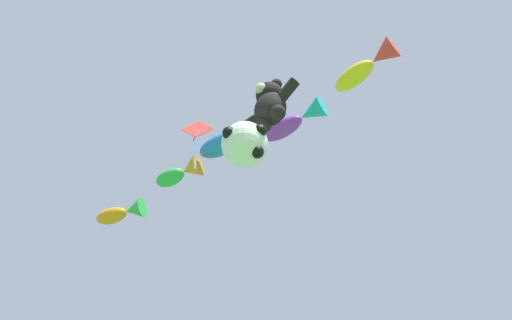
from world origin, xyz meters
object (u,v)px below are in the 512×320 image
object	(u,v)px
fish_kite_tangerine	(123,213)
teddy_bear_kite	(270,105)
soccer_ball_kite	(245,144)
fish_kite_goldfin	(369,65)
diamond_kite	(197,133)
fish_kite_violet	(297,120)
fish_kite_emerald	(180,173)
fish_kite_cobalt	(238,138)

from	to	relation	value
fish_kite_tangerine	teddy_bear_kite	bearing A→B (deg)	-2.59
soccer_ball_kite	fish_kite_goldfin	xyz separation A→B (m)	(2.41, 2.35, 4.18)
teddy_bear_kite	fish_kite_tangerine	world-z (taller)	fish_kite_tangerine
fish_kite_tangerine	diamond_kite	distance (m)	3.49
teddy_bear_kite	fish_kite_violet	bearing A→B (deg)	108.54
fish_kite_emerald	diamond_kite	world-z (taller)	diamond_kite
fish_kite_cobalt	fish_kite_tangerine	world-z (taller)	fish_kite_cobalt
fish_kite_cobalt	soccer_ball_kite	bearing A→B (deg)	-36.79
fish_kite_violet	diamond_kite	bearing A→B (deg)	-157.56
teddy_bear_kite	fish_kite_emerald	bearing A→B (deg)	171.74
fish_kite_emerald	diamond_kite	xyz separation A→B (m)	(0.73, -0.14, 1.38)
fish_kite_cobalt	fish_kite_violet	bearing A→B (deg)	18.73
teddy_bear_kite	fish_kite_tangerine	size ratio (longest dim) A/B	1.04
fish_kite_goldfin	fish_kite_violet	bearing A→B (deg)	-173.11
fish_kite_violet	diamond_kite	xyz separation A→B (m)	(-3.12, -1.29, 1.58)
diamond_kite	fish_kite_goldfin	bearing A→B (deg)	15.86
fish_kite_cobalt	fish_kite_tangerine	size ratio (longest dim) A/B	1.39
teddy_bear_kite	fish_kite_emerald	size ratio (longest dim) A/B	1.12
fish_kite_cobalt	fish_kite_tangerine	bearing A→B (deg)	-169.12
fish_kite_goldfin	fish_kite_emerald	distance (m)	6.48
fish_kite_cobalt	diamond_kite	bearing A→B (deg)	-152.48
fish_kite_cobalt	fish_kite_emerald	xyz separation A→B (m)	(-2.00, -0.52, -0.34)
fish_kite_violet	diamond_kite	size ratio (longest dim) A/B	0.67
fish_kite_violet	fish_kite_emerald	world-z (taller)	fish_kite_emerald
fish_kite_emerald	diamond_kite	bearing A→B (deg)	-10.60
teddy_bear_kite	fish_kite_goldfin	distance (m)	3.90
soccer_ball_kite	fish_kite_tangerine	world-z (taller)	fish_kite_tangerine
fish_kite_emerald	soccer_ball_kite	bearing A→B (deg)	-13.00
teddy_bear_kite	soccer_ball_kite	world-z (taller)	teddy_bear_kite
fish_kite_emerald	fish_kite_violet	bearing A→B (deg)	16.63
soccer_ball_kite	fish_kite_goldfin	world-z (taller)	fish_kite_goldfin
soccer_ball_kite	fish_kite_violet	size ratio (longest dim) A/B	0.55
fish_kite_goldfin	fish_kite_emerald	bearing A→B (deg)	-167.08
fish_kite_goldfin	fish_kite_emerald	world-z (taller)	fish_kite_goldfin
fish_kite_goldfin	fish_kite_emerald	xyz separation A→B (m)	(-6.32, -1.45, -0.15)
fish_kite_violet	fish_kite_cobalt	xyz separation A→B (m)	(-1.85, -0.63, 0.53)
fish_kite_cobalt	diamond_kite	xyz separation A→B (m)	(-1.27, -0.66, 1.05)
teddy_bear_kite	fish_kite_cobalt	world-z (taller)	fish_kite_cobalt
fish_kite_goldfin	fish_kite_emerald	size ratio (longest dim) A/B	1.25
teddy_bear_kite	fish_kite_goldfin	bearing A→B (deg)	48.40
fish_kite_cobalt	diamond_kite	distance (m)	1.77
fish_kite_emerald	fish_kite_tangerine	distance (m)	2.48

